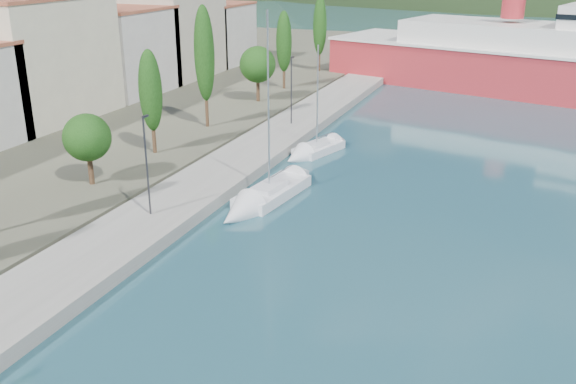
% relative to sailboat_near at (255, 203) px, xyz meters
% --- Properties ---
extents(ground, '(1400.00, 1400.00, 0.00)m').
position_rel_sailboat_near_xyz_m(ground, '(4.34, 100.87, -0.32)').
color(ground, '#25505D').
extents(quay, '(5.00, 88.00, 0.80)m').
position_rel_sailboat_near_xyz_m(quay, '(-4.66, 6.87, 0.08)').
color(quay, gray).
rests_on(quay, ground).
extents(town_buildings, '(9.20, 69.20, 11.30)m').
position_rel_sailboat_near_xyz_m(town_buildings, '(-27.66, 17.78, 5.25)').
color(town_buildings, beige).
rests_on(town_buildings, land_strip).
extents(tree_row, '(3.80, 65.28, 10.77)m').
position_rel_sailboat_near_xyz_m(tree_row, '(-11.54, 13.67, 5.30)').
color(tree_row, '#47301E').
rests_on(tree_row, land_strip).
extents(lamp_posts, '(0.15, 45.93, 6.06)m').
position_rel_sailboat_near_xyz_m(lamp_posts, '(-4.66, -4.51, 3.76)').
color(lamp_posts, '#2D2D33').
rests_on(lamp_posts, quay).
extents(sailboat_near, '(3.62, 9.52, 13.36)m').
position_rel_sailboat_near_xyz_m(sailboat_near, '(0.00, 0.00, 0.00)').
color(sailboat_near, silver).
rests_on(sailboat_near, ground).
extents(sailboat_mid, '(3.94, 6.91, 9.68)m').
position_rel_sailboat_near_xyz_m(sailboat_mid, '(-0.65, 11.71, -0.04)').
color(sailboat_mid, silver).
rests_on(sailboat_mid, ground).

